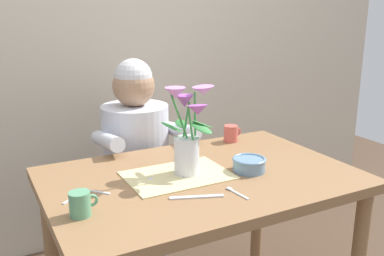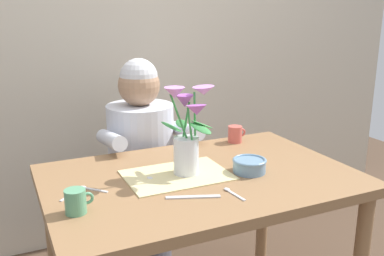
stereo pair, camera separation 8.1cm
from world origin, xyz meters
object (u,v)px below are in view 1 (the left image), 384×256
(flower_vase, at_px, (188,133))
(dinner_knife, at_px, (197,197))
(ceramic_bowl, at_px, (249,164))
(ceramic_mug, at_px, (231,133))
(coffee_cup, at_px, (80,204))
(seated_person, at_px, (137,169))

(flower_vase, xyz_separation_m, dinner_knife, (-0.07, -0.21, -0.17))
(ceramic_bowl, relative_size, ceramic_mug, 1.46)
(ceramic_bowl, bearing_deg, flower_vase, 159.99)
(flower_vase, distance_m, ceramic_bowl, 0.28)
(ceramic_bowl, relative_size, dinner_knife, 0.72)
(ceramic_bowl, bearing_deg, coffee_cup, -174.11)
(seated_person, height_order, coffee_cup, seated_person)
(coffee_cup, bearing_deg, ceramic_mug, 27.69)
(ceramic_mug, bearing_deg, flower_vase, -143.24)
(seated_person, bearing_deg, flower_vase, -94.35)
(seated_person, relative_size, coffee_cup, 12.20)
(seated_person, height_order, ceramic_mug, seated_person)
(flower_vase, height_order, dinner_knife, flower_vase)
(seated_person, distance_m, flower_vase, 0.68)
(dinner_knife, relative_size, coffee_cup, 2.04)
(flower_vase, relative_size, dinner_knife, 1.85)
(seated_person, height_order, flower_vase, seated_person)
(ceramic_mug, relative_size, coffee_cup, 1.00)
(ceramic_bowl, xyz_separation_m, coffee_cup, (-0.69, -0.07, 0.01))
(ceramic_mug, bearing_deg, coffee_cup, -152.31)
(ceramic_bowl, bearing_deg, seated_person, 108.86)
(seated_person, distance_m, ceramic_bowl, 0.74)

